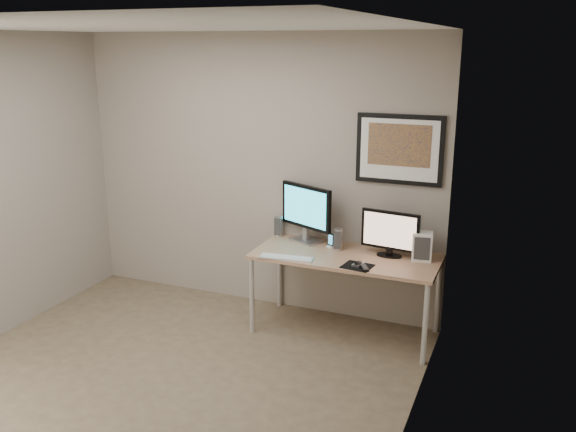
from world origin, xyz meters
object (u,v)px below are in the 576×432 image
keyboard (286,258)px  fan_unit (422,246)px  speaker_right (338,239)px  phone_dock (331,240)px  monitor_large (306,211)px  monitor_tv (390,233)px  speaker_left (279,226)px  desk (346,262)px  framed_art (399,149)px

keyboard → fan_unit: bearing=14.0°
speaker_right → phone_dock: bearing=148.2°
keyboard → fan_unit: 1.15m
monitor_large → fan_unit: bearing=18.8°
monitor_tv → phone_dock: (-0.54, 0.05, -0.15)m
speaker_left → speaker_right: bearing=-15.9°
fan_unit → desk: bearing=-178.4°
speaker_right → monitor_large: bearing=156.5°
monitor_large → phone_dock: bearing=10.6°
keyboard → speaker_left: bearing=112.8°
speaker_right → phone_dock: size_ratio=1.50×
fan_unit → keyboard: bearing=-168.5°
desk → monitor_tv: monitor_tv is taller
monitor_tv → keyboard: size_ratio=1.10×
monitor_large → monitor_tv: (0.80, -0.11, -0.08)m
speaker_left → fan_unit: (1.38, -0.17, 0.03)m
phone_dock → fan_unit: 0.82m
monitor_tv → fan_unit: bearing=9.3°
monitor_large → speaker_right: monitor_large is taller
monitor_tv → speaker_right: size_ratio=2.63×
phone_dock → keyboard: (-0.25, -0.43, -0.06)m
monitor_large → monitor_tv: size_ratio=1.07×
desk → speaker_left: (-0.75, 0.28, 0.16)m
framed_art → monitor_tv: bearing=-89.0°
monitor_large → phone_dock: (0.26, -0.06, -0.23)m
speaker_left → keyboard: bearing=-62.4°
framed_art → speaker_right: 0.94m
desk → fan_unit: fan_unit is taller
speaker_right → desk: bearing=-53.7°
monitor_tv → desk: bearing=-156.4°
phone_dock → monitor_large: bearing=-169.6°
monitor_tv → monitor_large: bearing=179.6°
monitor_tv → speaker_left: size_ratio=2.59×
framed_art → keyboard: (-0.79, -0.61, -0.88)m
monitor_tv → phone_dock: 0.56m
speaker_left → speaker_right: size_ratio=1.02×
speaker_left → speaker_right: speaker_left is taller
speaker_left → desk: bearing=-21.8°
desk → phone_dock: size_ratio=12.35×
framed_art → phone_dock: framed_art is taller
monitor_tv → phone_dock: monitor_tv is taller
desk → monitor_tv: (0.35, 0.10, 0.28)m
monitor_tv → keyboard: 0.91m
framed_art → monitor_tv: (0.00, -0.23, -0.68)m
phone_dock → keyboard: phone_dock is taller
framed_art → monitor_large: size_ratio=1.37×
monitor_tv → speaker_right: monitor_tv is taller
speaker_left → fan_unit: fan_unit is taller
speaker_left → keyboard: 0.65m
monitor_tv → fan_unit: 0.29m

